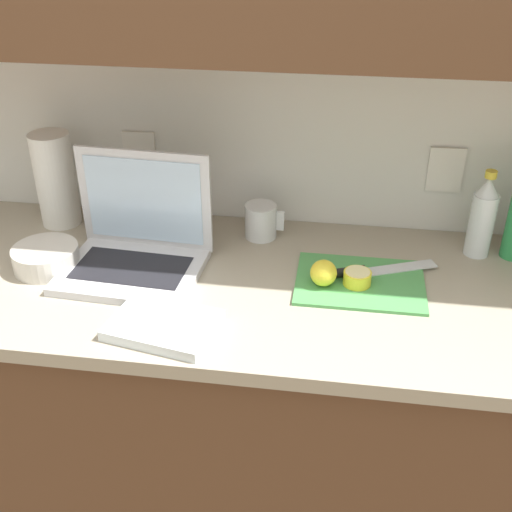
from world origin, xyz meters
name	(u,v)px	position (x,y,z in m)	size (l,w,h in m)	color
counter_unit	(180,411)	(-0.02, 0.00, 0.47)	(2.13, 0.65, 0.92)	brown
laptop	(137,242)	(-0.10, 0.04, 0.99)	(0.35, 0.28, 0.27)	silver
cutting_board	(360,282)	(0.44, 0.03, 0.93)	(0.30, 0.23, 0.01)	#4C9E51
knife	(359,271)	(0.44, 0.06, 0.94)	(0.29, 0.14, 0.02)	silver
lemon_half_cut	(357,278)	(0.43, 0.01, 0.95)	(0.07, 0.07, 0.03)	yellow
lemon_whole_beside	(323,273)	(0.35, 0.00, 0.96)	(0.06, 0.06, 0.06)	yellow
bottle_green_soda	(482,217)	(0.73, 0.21, 1.03)	(0.06, 0.06, 0.23)	silver
measuring_cup	(261,221)	(0.18, 0.22, 0.97)	(0.10, 0.08, 0.09)	silver
bowl_white	(46,258)	(-0.32, -0.01, 0.95)	(0.16, 0.16, 0.06)	beige
paper_towel_roll	(56,180)	(-0.38, 0.23, 1.05)	(0.11, 0.11, 0.26)	white
dish_towel	(163,325)	(0.03, -0.22, 0.94)	(0.22, 0.16, 0.02)	white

